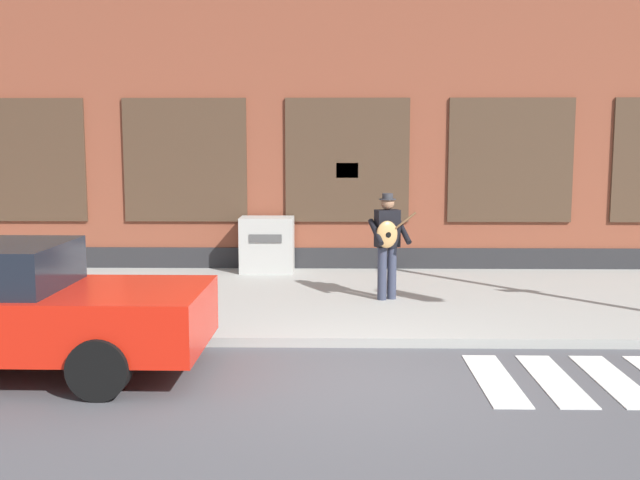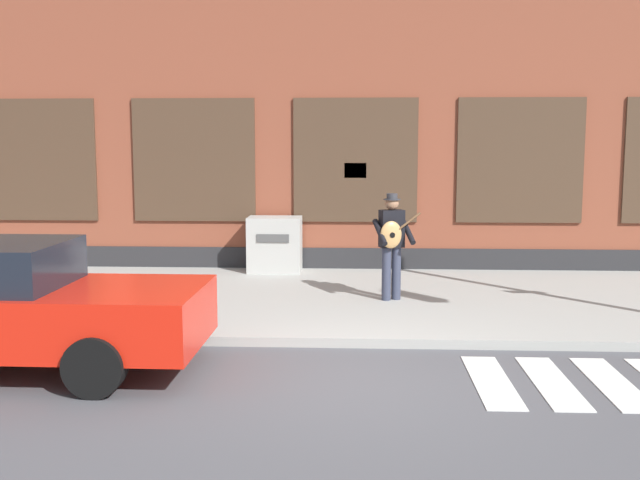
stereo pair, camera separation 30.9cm
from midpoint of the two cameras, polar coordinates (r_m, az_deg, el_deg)
name	(u,v)px [view 1 (the left image)]	position (r m, az deg, el deg)	size (l,w,h in m)	color
ground_plane	(358,383)	(8.57, 1.83, -10.81)	(160.00, 160.00, 0.00)	#4C4C51
sidewalk	(350,299)	(12.59, 1.56, -4.55)	(28.00, 5.52, 0.13)	#9E9E99
building_backdrop	(346,89)	(17.11, 1.46, 11.44)	(28.00, 4.06, 7.76)	brown
red_car	(3,308)	(9.51, -23.85, -4.80)	(4.62, 2.02, 1.53)	red
busker	(387,240)	(12.15, 4.43, 0.02)	(0.78, 0.67, 1.74)	#33384C
utility_box	(267,245)	(14.84, -4.65, -0.35)	(1.05, 0.69, 1.09)	#ADADA8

